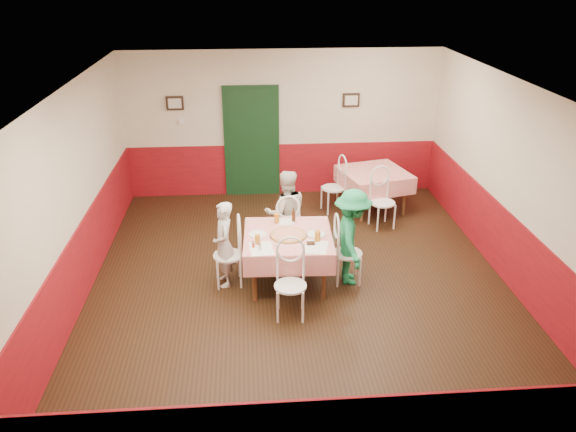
{
  "coord_description": "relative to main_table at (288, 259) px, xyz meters",
  "views": [
    {
      "loc": [
        -0.7,
        -6.99,
        4.24
      ],
      "look_at": [
        -0.16,
        0.01,
        1.05
      ],
      "focal_mm": 35.0,
      "sensor_mm": 36.0,
      "label": 1
    }
  ],
  "objects": [
    {
      "name": "floor",
      "position": [
        0.16,
        -0.01,
        -0.38
      ],
      "size": [
        7.0,
        7.0,
        0.0
      ],
      "primitive_type": "plane",
      "color": "black",
      "rests_on": "ground"
    },
    {
      "name": "ceiling",
      "position": [
        0.16,
        -0.01,
        2.42
      ],
      "size": [
        7.0,
        7.0,
        0.0
      ],
      "primitive_type": "plane",
      "color": "white",
      "rests_on": "back_wall"
    },
    {
      "name": "back_wall",
      "position": [
        0.16,
        3.49,
        1.02
      ],
      "size": [
        6.0,
        0.1,
        2.8
      ],
      "primitive_type": "cube",
      "color": "beige",
      "rests_on": "ground"
    },
    {
      "name": "front_wall",
      "position": [
        0.16,
        -3.51,
        1.02
      ],
      "size": [
        6.0,
        0.1,
        2.8
      ],
      "primitive_type": "cube",
      "color": "beige",
      "rests_on": "ground"
    },
    {
      "name": "left_wall",
      "position": [
        -2.84,
        -0.01,
        1.02
      ],
      "size": [
        0.1,
        7.0,
        2.8
      ],
      "primitive_type": "cube",
      "color": "beige",
      "rests_on": "ground"
    },
    {
      "name": "right_wall",
      "position": [
        3.16,
        -0.01,
        1.02
      ],
      "size": [
        0.1,
        7.0,
        2.8
      ],
      "primitive_type": "cube",
      "color": "beige",
      "rests_on": "ground"
    },
    {
      "name": "wainscot_back",
      "position": [
        0.16,
        3.47,
        0.12
      ],
      "size": [
        6.0,
        0.03,
        1.0
      ],
      "primitive_type": "cube",
      "color": "maroon",
      "rests_on": "ground"
    },
    {
      "name": "wainscot_left",
      "position": [
        -2.82,
        -0.01,
        0.12
      ],
      "size": [
        0.03,
        7.0,
        1.0
      ],
      "primitive_type": "cube",
      "color": "maroon",
      "rests_on": "ground"
    },
    {
      "name": "wainscot_right",
      "position": [
        3.15,
        -0.01,
        0.12
      ],
      "size": [
        0.03,
        7.0,
        1.0
      ],
      "primitive_type": "cube",
      "color": "maroon",
      "rests_on": "ground"
    },
    {
      "name": "door",
      "position": [
        -0.44,
        3.44,
        0.68
      ],
      "size": [
        0.96,
        0.06,
        2.1
      ],
      "primitive_type": "cube",
      "color": "black",
      "rests_on": "ground"
    },
    {
      "name": "picture_left",
      "position": [
        -1.84,
        3.44,
        1.48
      ],
      "size": [
        0.32,
        0.03,
        0.26
      ],
      "primitive_type": "cube",
      "color": "black",
      "rests_on": "back_wall"
    },
    {
      "name": "picture_right",
      "position": [
        1.46,
        3.44,
        1.48
      ],
      "size": [
        0.32,
        0.03,
        0.26
      ],
      "primitive_type": "cube",
      "color": "black",
      "rests_on": "back_wall"
    },
    {
      "name": "thermostat",
      "position": [
        -1.74,
        3.44,
        1.12
      ],
      "size": [
        0.1,
        0.03,
        0.1
      ],
      "primitive_type": "cube",
      "color": "white",
      "rests_on": "back_wall"
    },
    {
      "name": "main_table",
      "position": [
        0.0,
        0.0,
        0.0
      ],
      "size": [
        1.27,
        1.27,
        0.77
      ],
      "primitive_type": "cube",
      "rotation": [
        0.0,
        0.0,
        -0.04
      ],
      "color": "red",
      "rests_on": "ground"
    },
    {
      "name": "second_table",
      "position": [
        1.77,
        2.49,
        0.0
      ],
      "size": [
        1.36,
        1.36,
        0.77
      ],
      "primitive_type": "cube",
      "rotation": [
        0.0,
        0.0,
        0.25
      ],
      "color": "red",
      "rests_on": "ground"
    },
    {
      "name": "chair_left",
      "position": [
        -0.85,
        0.03,
        0.08
      ],
      "size": [
        0.45,
        0.45,
        0.9
      ],
      "primitive_type": null,
      "rotation": [
        0.0,
        0.0,
        -1.49
      ],
      "color": "white",
      "rests_on": "ground"
    },
    {
      "name": "chair_right",
      "position": [
        0.85,
        -0.03,
        0.08
      ],
      "size": [
        0.42,
        0.42,
        0.9
      ],
      "primitive_type": null,
      "rotation": [
        0.0,
        0.0,
        1.58
      ],
      "color": "white",
      "rests_on": "ground"
    },
    {
      "name": "chair_far",
      "position": [
        0.03,
        0.85,
        0.08
      ],
      "size": [
        0.46,
        0.46,
        0.9
      ],
      "primitive_type": null,
      "rotation": [
        0.0,
        0.0,
        3.24
      ],
      "color": "white",
      "rests_on": "ground"
    },
    {
      "name": "chair_near",
      "position": [
        -0.03,
        -0.85,
        0.08
      ],
      "size": [
        0.45,
        0.45,
        0.9
      ],
      "primitive_type": null,
      "rotation": [
        0.0,
        0.0,
        -0.08
      ],
      "color": "white",
      "rests_on": "ground"
    },
    {
      "name": "chair_second_a",
      "position": [
        1.02,
        2.49,
        0.08
      ],
      "size": [
        0.51,
        0.51,
        0.9
      ],
      "primitive_type": null,
      "rotation": [
        0.0,
        0.0,
        -1.32
      ],
      "color": "white",
      "rests_on": "ground"
    },
    {
      "name": "chair_second_b",
      "position": [
        1.77,
        1.74,
        0.08
      ],
      "size": [
        0.51,
        0.51,
        0.9
      ],
      "primitive_type": null,
      "rotation": [
        0.0,
        0.0,
        0.25
      ],
      "color": "white",
      "rests_on": "ground"
    },
    {
      "name": "pizza",
      "position": [
        0.0,
        -0.03,
        0.4
      ],
      "size": [
        0.52,
        0.52,
        0.03
      ],
      "primitive_type": "cylinder",
      "rotation": [
        0.0,
        0.0,
        -0.04
      ],
      "color": "#B74723",
      "rests_on": "main_table"
    },
    {
      "name": "plate_left",
      "position": [
        -0.42,
        0.04,
        0.39
      ],
      "size": [
        0.26,
        0.26,
        0.01
      ],
      "primitive_type": "cylinder",
      "rotation": [
        0.0,
        0.0,
        -0.04
      ],
      "color": "white",
      "rests_on": "main_table"
    },
    {
      "name": "plate_right",
      "position": [
        0.39,
        -0.03,
        0.39
      ],
      "size": [
        0.26,
        0.26,
        0.01
      ],
      "primitive_type": "cylinder",
      "rotation": [
        0.0,
        0.0,
        -0.04
      ],
      "color": "white",
      "rests_on": "main_table"
    },
    {
      "name": "plate_far",
      "position": [
        -0.0,
        0.42,
        0.39
      ],
      "size": [
        0.26,
        0.26,
        0.01
      ],
      "primitive_type": "cylinder",
      "rotation": [
        0.0,
        0.0,
        -0.04
      ],
      "color": "white",
      "rests_on": "main_table"
    },
    {
      "name": "glass_a",
      "position": [
        -0.43,
        -0.24,
        0.45
      ],
      "size": [
        0.07,
        0.07,
        0.13
      ],
      "primitive_type": "cylinder",
      "rotation": [
        0.0,
        0.0,
        -0.04
      ],
      "color": "#BF7219",
      "rests_on": "main_table"
    },
    {
      "name": "glass_b",
      "position": [
        0.39,
        -0.22,
        0.46
      ],
      "size": [
        0.08,
        0.08,
        0.14
      ],
      "primitive_type": "cylinder",
      "rotation": [
        0.0,
        0.0,
        -0.04
      ],
      "color": "#BF7219",
      "rests_on": "main_table"
    },
    {
      "name": "glass_c",
      "position": [
        -0.13,
        0.41,
        0.46
      ],
      "size": [
        0.08,
        0.08,
        0.15
      ],
      "primitive_type": "cylinder",
      "rotation": [
        0.0,
        0.0,
        -0.04
      ],
      "color": "#BF7219",
      "rests_on": "main_table"
    },
    {
      "name": "beer_bottle",
      "position": [
        0.11,
        0.42,
        0.48
      ],
      "size": [
        0.06,
        0.06,
        0.2
      ],
      "primitive_type": "cylinder",
      "rotation": [
        0.0,
        0.0,
        -0.04
      ],
      "color": "#381C0A",
      "rests_on": "main_table"
    },
    {
      "name": "shaker_a",
      "position": [
        -0.41,
        -0.41,
        0.43
      ],
      "size": [
        0.04,
        0.04,
        0.09
      ],
      "primitive_type": "cylinder",
      "rotation": [
        0.0,
        0.0,
        -0.04
      ],
      "color": "silver",
      "rests_on": "main_table"
    },
    {
      "name": "shaker_b",
      "position": [
        -0.4,
        -0.43,
        0.43
      ],
      "size": [
        0.04,
        0.04,
        0.09
      ],
      "primitive_type": "cylinder",
      "rotation": [
        0.0,
        0.0,
        -0.04
      ],
      "color": "silver",
      "rests_on": "main_table"
    },
    {
      "name": "shaker_c",
      "position": [
        -0.49,
        -0.34,
        0.43
      ],
      "size": [
        0.04,
        0.04,
        0.09
      ],
      "primitive_type": "cylinder",
      "rotation": [
        0.0,
        0.0,
        -0.04
      ],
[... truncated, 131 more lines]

